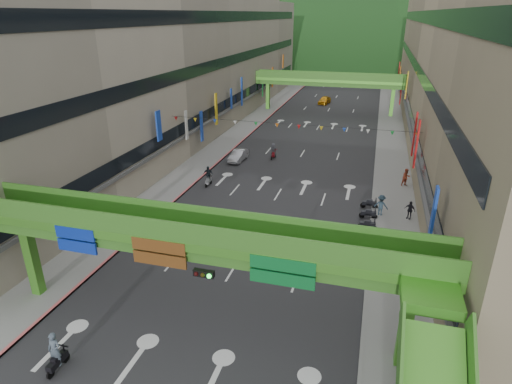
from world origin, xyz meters
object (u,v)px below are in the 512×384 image
object	(u,v)px
scooter_rider_near	(55,353)
scooter_rider_mid	(299,249)
car_yellow	(324,100)
car_silver	(239,155)
pedestrian_red	(406,179)
overpass_near	(206,255)

from	to	relation	value
scooter_rider_near	scooter_rider_mid	world-z (taller)	scooter_rider_near
scooter_rider_near	car_yellow	size ratio (longest dim) A/B	0.51
scooter_rider_near	car_silver	xyz separation A→B (m)	(-1.47, 34.00, -0.39)
scooter_rider_near	car_yellow	xyz separation A→B (m)	(4.00, 72.28, -0.33)
scooter_rider_mid	car_yellow	world-z (taller)	scooter_rider_mid
scooter_rider_mid	pedestrian_red	xyz separation A→B (m)	(8.01, 17.02, -0.03)
overpass_near	scooter_rider_mid	bearing A→B (deg)	70.38
scooter_rider_mid	car_yellow	xyz separation A→B (m)	(-5.72, 58.77, -0.22)
scooter_rider_near	pedestrian_red	size ratio (longest dim) A/B	1.20
overpass_near	scooter_rider_near	size ratio (longest dim) A/B	12.56
car_silver	pedestrian_red	distance (m)	19.51
car_silver	scooter_rider_mid	bearing A→B (deg)	-58.57
overpass_near	pedestrian_red	size ratio (longest dim) A/B	15.13
car_silver	car_yellow	xyz separation A→B (m)	(5.47, 38.28, 0.07)
scooter_rider_near	pedestrian_red	world-z (taller)	scooter_rider_near
pedestrian_red	car_yellow	bearing A→B (deg)	74.41
car_yellow	pedestrian_red	bearing A→B (deg)	-62.41
scooter_rider_mid	pedestrian_red	distance (m)	18.81
scooter_rider_near	car_silver	world-z (taller)	scooter_rider_near
overpass_near	car_silver	distance (m)	31.00
overpass_near	scooter_rider_near	xyz separation A→B (m)	(-6.46, -4.38, -4.14)
pedestrian_red	car_silver	bearing A→B (deg)	135.95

